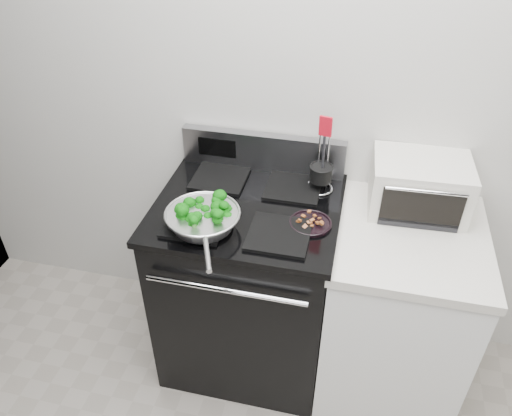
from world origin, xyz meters
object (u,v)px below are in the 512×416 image
(utensil_holder, at_px, (321,177))
(toaster_oven, at_px, (419,185))
(bacon_plate, at_px, (310,221))
(gas_range, at_px, (248,282))
(skillet, at_px, (203,219))

(utensil_holder, distance_m, toaster_oven, 0.41)
(utensil_holder, bearing_deg, bacon_plate, -79.08)
(utensil_holder, bearing_deg, toaster_oven, 12.05)
(toaster_oven, bearing_deg, gas_range, -167.52)
(skillet, relative_size, utensil_holder, 1.27)
(skillet, bearing_deg, toaster_oven, 2.67)
(gas_range, height_order, bacon_plate, gas_range)
(skillet, xyz_separation_m, bacon_plate, (0.41, 0.12, -0.03))
(bacon_plate, bearing_deg, utensil_holder, 88.96)
(gas_range, xyz_separation_m, bacon_plate, (0.28, -0.07, 0.48))
(gas_range, bearing_deg, skillet, -124.19)
(skillet, height_order, toaster_oven, toaster_oven)
(bacon_plate, xyz_separation_m, utensil_holder, (0.00, 0.26, 0.05))
(toaster_oven, bearing_deg, bacon_plate, -150.45)
(skillet, xyz_separation_m, toaster_oven, (0.83, 0.38, 0.03))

